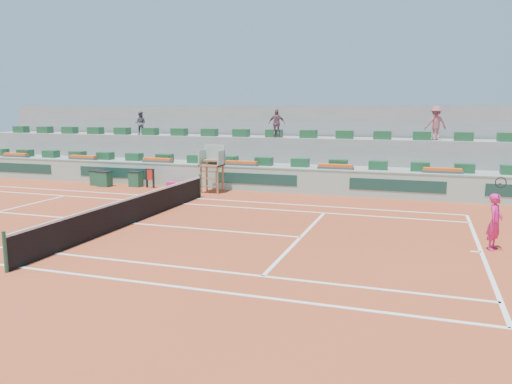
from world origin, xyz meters
TOP-DOWN VIEW (x-y plane):
  - ground at (0.00, 0.00)m, footprint 90.00×90.00m
  - seating_tier_lower at (0.00, 10.70)m, footprint 36.00×4.00m
  - seating_tier_upper at (0.00, 12.30)m, footprint 36.00×2.40m
  - stadium_back_wall at (0.00, 13.90)m, footprint 36.00×0.40m
  - player_bag at (-2.34, 7.80)m, footprint 0.82×0.37m
  - spectator_left at (-6.59, 11.56)m, footprint 0.84×0.74m
  - spectator_mid at (2.24, 11.41)m, footprint 0.97×0.50m
  - spectator_right at (10.63, 11.76)m, footprint 1.28×1.02m
  - court_lines at (0.00, 0.00)m, footprint 23.89×11.09m
  - tennis_net at (0.00, 0.00)m, footprint 0.10×11.97m
  - advertising_hoarding at (0.02, 8.50)m, footprint 36.00×0.34m
  - umpire_chair at (0.00, 7.50)m, footprint 1.10×0.90m
  - seat_row_lower at (0.00, 9.80)m, footprint 32.90×0.60m
  - seat_row_upper at (0.00, 11.70)m, footprint 32.90×0.60m
  - flower_planters at (-1.50, 9.00)m, footprint 26.80×0.36m
  - drink_cooler_a at (-4.71, 7.82)m, footprint 0.66×0.57m
  - drink_cooler_b at (-6.37, 7.32)m, footprint 0.69×0.60m
  - drink_cooler_c at (-6.99, 7.58)m, footprint 0.70×0.61m
  - towel_rack at (-3.77, 7.71)m, footprint 0.52×0.09m
  - tennis_player at (12.24, 0.44)m, footprint 0.63×0.93m

SIDE VIEW (x-z plane):
  - ground at x=0.00m, z-range 0.00..0.00m
  - court_lines at x=0.00m, z-range 0.00..0.01m
  - player_bag at x=-2.34m, z-range 0.00..0.37m
  - drink_cooler_a at x=-4.71m, z-range 0.00..0.84m
  - drink_cooler_b at x=-6.37m, z-range 0.00..0.84m
  - drink_cooler_c at x=-6.99m, z-range 0.00..0.84m
  - tennis_net at x=0.00m, z-range -0.02..1.08m
  - seating_tier_lower at x=0.00m, z-range 0.00..1.20m
  - towel_rack at x=-3.77m, z-range 0.09..1.12m
  - advertising_hoarding at x=0.02m, z-range 0.00..1.26m
  - tennis_player at x=12.24m, z-range -0.28..2.00m
  - seating_tier_upper at x=0.00m, z-range 0.00..2.60m
  - flower_planters at x=-1.50m, z-range 1.19..1.47m
  - seat_row_lower at x=0.00m, z-range 1.20..1.64m
  - umpire_chair at x=0.00m, z-range 0.34..2.74m
  - stadium_back_wall at x=0.00m, z-range 0.00..4.40m
  - seat_row_upper at x=0.00m, z-range 2.60..3.04m
  - spectator_left at x=-6.59m, z-range 2.60..4.05m
  - spectator_mid at x=2.24m, z-range 2.60..4.19m
  - spectator_right at x=10.63m, z-range 2.60..4.34m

